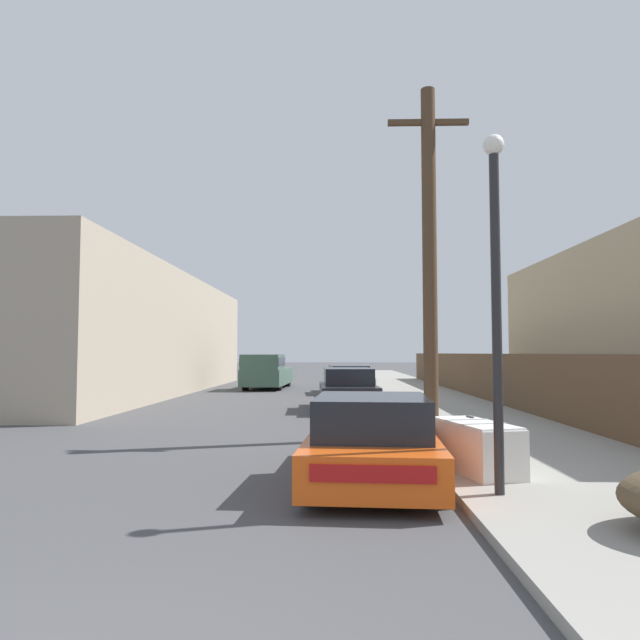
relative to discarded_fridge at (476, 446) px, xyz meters
The scene contains 10 objects.
sidewalk_curb 17.13m from the discarded_fridge, 84.84° to the left, with size 4.20×63.00×0.12m, color gray.
discarded_fridge is the anchor object (origin of this frame).
parked_sports_car_red 1.52m from the discarded_fridge, behind, with size 2.01×4.20×1.23m.
car_parked_mid 10.13m from the discarded_fridge, 99.24° to the left, with size 1.91×4.20×1.34m.
car_parked_far 17.57m from the discarded_fridge, 94.71° to the left, with size 2.24×4.70×1.26m.
pickup_truck 21.39m from the discarded_fridge, 105.01° to the left, with size 2.20×5.61×1.75m.
utility_pole 5.45m from the discarded_fridge, 89.19° to the left, with size 1.80×0.32×7.62m.
street_lamp 2.62m from the discarded_fridge, 92.01° to the right, with size 0.26×0.26×4.44m.
wooden_fence 12.32m from the discarded_fridge, 73.52° to the left, with size 0.08×36.79×1.68m, color brown.
building_left_block 21.54m from the discarded_fridge, 124.25° to the left, with size 7.00×23.63×5.36m, color tan.
Camera 1 is at (1.72, -1.96, 1.83)m, focal length 32.00 mm.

